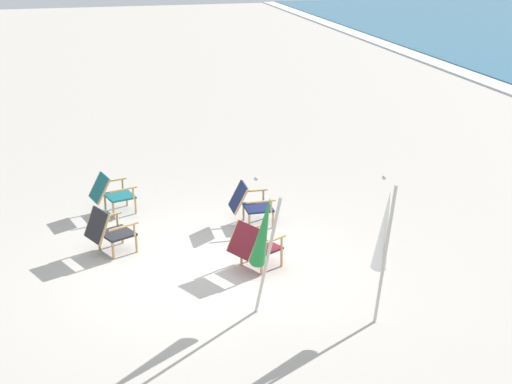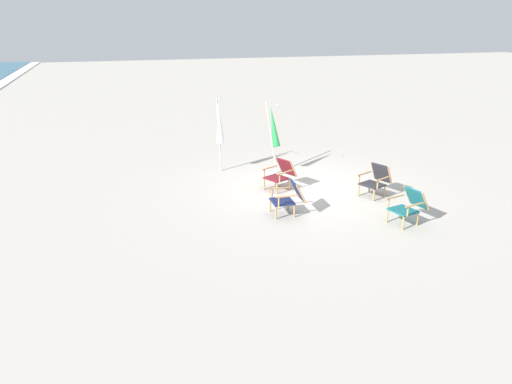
{
  "view_description": "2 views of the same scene",
  "coord_description": "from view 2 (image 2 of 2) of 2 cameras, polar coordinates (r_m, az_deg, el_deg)",
  "views": [
    {
      "loc": [
        10.06,
        -1.79,
        5.04
      ],
      "look_at": [
        -1.33,
        1.13,
        0.65
      ],
      "focal_mm": 50.0,
      "sensor_mm": 36.0,
      "label": 1
    },
    {
      "loc": [
        -11.51,
        4.52,
        4.36
      ],
      "look_at": [
        -1.18,
        1.74,
        0.51
      ],
      "focal_mm": 35.0,
      "sensor_mm": 36.0,
      "label": 2
    }
  ],
  "objects": [
    {
      "name": "beach_chair_front_left",
      "position": [
        11.37,
        17.09,
        -1.39
      ],
      "size": [
        0.76,
        0.89,
        0.78
      ],
      "color": "#196066",
      "rests_on": "ground"
    },
    {
      "name": "ground_plane",
      "position": [
        13.11,
        6.03,
        0.24
      ],
      "size": [
        80.0,
        80.0,
        0.0
      ],
      "primitive_type": "plane",
      "color": "#B2AAA0"
    },
    {
      "name": "beach_chair_back_right",
      "position": [
        12.88,
        13.59,
        1.43
      ],
      "size": [
        0.82,
        0.89,
        0.8
      ],
      "color": "#28282D",
      "rests_on": "ground"
    },
    {
      "name": "umbrella_furled_white",
      "position": [
        14.44,
        -4.22,
        7.82
      ],
      "size": [
        0.42,
        0.26,
        2.11
      ],
      "color": "#B7B2A8",
      "rests_on": "ground"
    },
    {
      "name": "beach_chair_far_center",
      "position": [
        13.03,
        2.87,
        2.18
      ],
      "size": [
        0.86,
        0.93,
        0.78
      ],
      "color": "maroon",
      "rests_on": "ground"
    },
    {
      "name": "beach_chair_front_right",
      "position": [
        11.37,
        3.82,
        -0.51
      ],
      "size": [
        0.6,
        0.75,
        0.79
      ],
      "color": "#19234C",
      "rests_on": "ground"
    },
    {
      "name": "umbrella_furled_green",
      "position": [
        14.3,
        2.01,
        7.43
      ],
      "size": [
        0.84,
        0.32,
        2.0
      ],
      "color": "#B7B2A8",
      "rests_on": "ground"
    }
  ]
}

